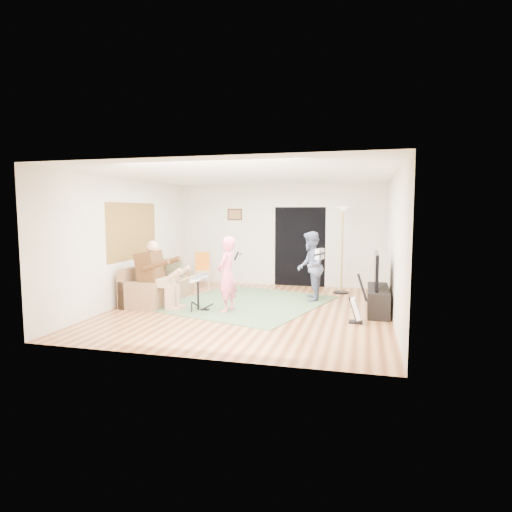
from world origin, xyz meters
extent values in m
plane|color=brown|center=(0.00, 0.00, 0.00)|extent=(6.00, 6.00, 0.00)
plane|color=white|center=(0.00, 0.00, 2.70)|extent=(6.00, 6.00, 0.00)
plane|color=olive|center=(-2.74, 0.20, 1.55)|extent=(0.00, 2.05, 2.05)
plane|color=black|center=(0.55, 2.99, 1.05)|extent=(2.10, 0.00, 2.10)
cube|color=#3F2314|center=(-1.25, 2.99, 1.90)|extent=(0.42, 0.03, 0.32)
cube|color=#4B683F|center=(-0.26, 0.56, 0.01)|extent=(3.83, 4.02, 0.02)
cube|color=olive|center=(-2.20, 0.30, 0.20)|extent=(0.81, 1.62, 0.40)
cube|color=olive|center=(-2.54, 0.30, 0.40)|extent=(0.15, 2.00, 0.81)
cube|color=olive|center=(-2.20, 1.21, 0.29)|extent=(0.81, 0.19, 0.57)
cube|color=olive|center=(-2.20, -0.60, 0.29)|extent=(0.81, 0.19, 0.57)
cube|color=#533117|center=(-2.05, -0.35, 0.84)|extent=(0.39, 0.51, 0.64)
sphere|color=tan|center=(-1.98, -0.35, 1.27)|extent=(0.25, 0.25, 0.25)
cylinder|color=black|center=(-1.00, -0.35, 0.33)|extent=(0.04, 0.04, 0.62)
cube|color=silver|center=(-1.00, -0.35, 0.63)|extent=(0.12, 0.62, 0.04)
imported|color=pink|center=(-0.41, -0.30, 0.75)|extent=(0.41, 0.58, 1.50)
imported|color=slate|center=(1.06, 1.16, 0.77)|extent=(0.65, 0.80, 1.55)
cube|color=black|center=(2.10, -0.55, 0.02)|extent=(0.24, 0.20, 0.03)
cube|color=white|center=(2.10, -0.55, 0.26)|extent=(0.19, 0.29, 0.38)
cylinder|color=black|center=(2.20, -0.55, 0.65)|extent=(0.20, 0.04, 0.50)
cylinder|color=black|center=(1.69, 2.24, 0.02)|extent=(0.38, 0.38, 0.03)
cylinder|color=#A88748|center=(1.69, 2.24, 1.02)|extent=(0.05, 0.05, 2.00)
cone|color=white|center=(1.69, 2.24, 2.04)|extent=(0.33, 0.33, 0.13)
cube|color=tan|center=(-1.88, 2.13, 0.42)|extent=(0.49, 0.49, 0.04)
cube|color=orange|center=(-1.88, 2.30, 0.72)|extent=(0.38, 0.19, 0.39)
cube|color=black|center=(2.50, 0.35, 0.25)|extent=(0.40, 1.40, 0.50)
cube|color=black|center=(2.45, 0.35, 0.85)|extent=(0.06, 1.16, 0.68)
camera|label=1|loc=(2.21, -8.25, 1.99)|focal=30.00mm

